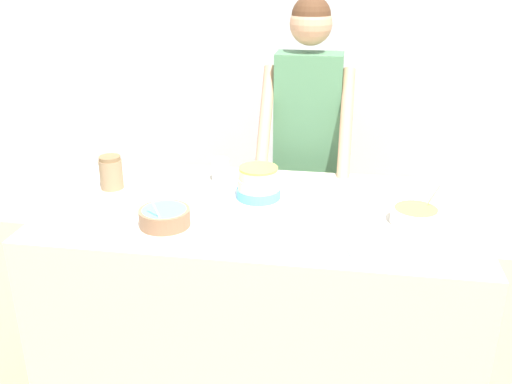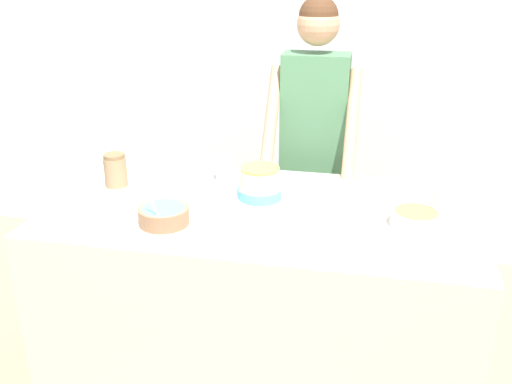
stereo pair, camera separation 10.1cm
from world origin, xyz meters
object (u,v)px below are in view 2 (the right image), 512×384
object	(u,v)px
person_baker	(314,128)
drinking_glass	(224,169)
stoneware_jar	(115,170)
ceramic_plate	(375,255)
cake	(260,186)
frosting_bowl_yellow	(416,218)
frosting_bowl_blue	(164,215)

from	to	relation	value
person_baker	drinking_glass	xyz separation A→B (m)	(-0.37, -0.46, -0.10)
person_baker	stoneware_jar	bearing A→B (deg)	-143.41
ceramic_plate	drinking_glass	bearing A→B (deg)	139.44
cake	ceramic_plate	world-z (taller)	cake
ceramic_plate	stoneware_jar	distance (m)	1.27
frosting_bowl_yellow	ceramic_plate	xyz separation A→B (m)	(-0.15, -0.28, -0.03)
frosting_bowl_blue	stoneware_jar	size ratio (longest dim) A/B	1.31
drinking_glass	ceramic_plate	distance (m)	0.94
frosting_bowl_yellow	ceramic_plate	bearing A→B (deg)	-118.50
frosting_bowl_blue	drinking_glass	world-z (taller)	frosting_bowl_blue
stoneware_jar	person_baker	bearing A→B (deg)	36.59
frosting_bowl_yellow	drinking_glass	bearing A→B (deg)	159.14
frosting_bowl_yellow	ceramic_plate	distance (m)	0.32
person_baker	cake	xyz separation A→B (m)	(-0.16, -0.66, -0.09)
ceramic_plate	frosting_bowl_blue	bearing A→B (deg)	173.07
stoneware_jar	frosting_bowl_yellow	bearing A→B (deg)	-6.85
ceramic_plate	stoneware_jar	world-z (taller)	stoneware_jar
frosting_bowl_yellow	ceramic_plate	world-z (taller)	frosting_bowl_yellow
person_baker	frosting_bowl_blue	distance (m)	1.09
person_baker	ceramic_plate	world-z (taller)	person_baker
person_baker	cake	bearing A→B (deg)	-103.58
person_baker	frosting_bowl_yellow	bearing A→B (deg)	-57.75
frosting_bowl_blue	stoneware_jar	xyz separation A→B (m)	(-0.36, 0.34, 0.04)
frosting_bowl_blue	ceramic_plate	xyz separation A→B (m)	(0.83, -0.10, -0.03)
frosting_bowl_blue	stoneware_jar	bearing A→B (deg)	136.46
person_baker	frosting_bowl_yellow	xyz separation A→B (m)	(0.50, -0.79, -0.12)
person_baker	cake	distance (m)	0.68
frosting_bowl_yellow	stoneware_jar	world-z (taller)	frosting_bowl_yellow
person_baker	cake	world-z (taller)	person_baker
cake	frosting_bowl_blue	world-z (taller)	frosting_bowl_blue
frosting_bowl_yellow	frosting_bowl_blue	bearing A→B (deg)	-169.56
ceramic_plate	stoneware_jar	size ratio (longest dim) A/B	1.43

